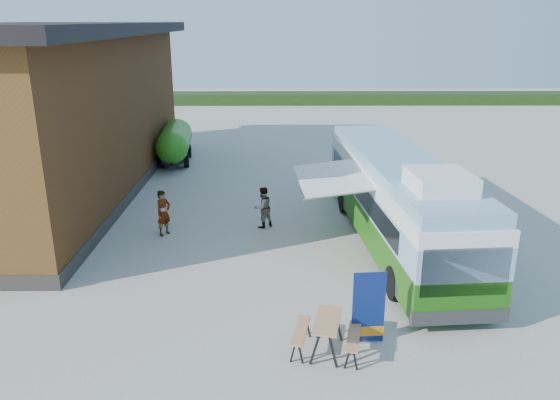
{
  "coord_description": "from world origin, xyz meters",
  "views": [
    {
      "loc": [
        -0.07,
        -14.54,
        7.61
      ],
      "look_at": [
        0.06,
        4.25,
        1.4
      ],
      "focal_mm": 35.0,
      "sensor_mm": 36.0,
      "label": 1
    }
  ],
  "objects_px": {
    "slurry_tanker": "(175,141)",
    "bus": "(397,198)",
    "person_a": "(164,213)",
    "person_b": "(263,207)",
    "banner": "(368,314)",
    "picnic_table": "(327,328)"
  },
  "relations": [
    {
      "from": "slurry_tanker",
      "to": "bus",
      "type": "bearing_deg",
      "value": -55.61
    },
    {
      "from": "person_a",
      "to": "slurry_tanker",
      "type": "relative_size",
      "value": 0.3
    },
    {
      "from": "person_a",
      "to": "person_b",
      "type": "height_order",
      "value": "person_a"
    },
    {
      "from": "banner",
      "to": "person_b",
      "type": "xyz_separation_m",
      "value": [
        -2.76,
        7.96,
        0.02
      ]
    },
    {
      "from": "bus",
      "to": "person_a",
      "type": "distance_m",
      "value": 8.47
    },
    {
      "from": "banner",
      "to": "person_b",
      "type": "height_order",
      "value": "banner"
    },
    {
      "from": "person_a",
      "to": "slurry_tanker",
      "type": "xyz_separation_m",
      "value": [
        -1.47,
        10.84,
        0.37
      ]
    },
    {
      "from": "banner",
      "to": "slurry_tanker",
      "type": "bearing_deg",
      "value": 109.31
    },
    {
      "from": "banner",
      "to": "slurry_tanker",
      "type": "distance_m",
      "value": 19.68
    },
    {
      "from": "picnic_table",
      "to": "person_a",
      "type": "height_order",
      "value": "person_a"
    },
    {
      "from": "person_a",
      "to": "person_b",
      "type": "bearing_deg",
      "value": -41.81
    },
    {
      "from": "person_b",
      "to": "slurry_tanker",
      "type": "relative_size",
      "value": 0.28
    },
    {
      "from": "bus",
      "to": "person_b",
      "type": "relative_size",
      "value": 7.58
    },
    {
      "from": "bus",
      "to": "slurry_tanker",
      "type": "relative_size",
      "value": 2.11
    },
    {
      "from": "bus",
      "to": "picnic_table",
      "type": "height_order",
      "value": "bus"
    },
    {
      "from": "picnic_table",
      "to": "person_b",
      "type": "height_order",
      "value": "person_b"
    },
    {
      "from": "person_b",
      "to": "picnic_table",
      "type": "bearing_deg",
      "value": 65.69
    },
    {
      "from": "banner",
      "to": "picnic_table",
      "type": "height_order",
      "value": "banner"
    },
    {
      "from": "picnic_table",
      "to": "person_b",
      "type": "distance_m",
      "value": 8.56
    },
    {
      "from": "person_b",
      "to": "person_a",
      "type": "bearing_deg",
      "value": -24.08
    },
    {
      "from": "bus",
      "to": "banner",
      "type": "distance_m",
      "value": 6.56
    },
    {
      "from": "person_a",
      "to": "person_b",
      "type": "distance_m",
      "value": 3.72
    }
  ]
}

